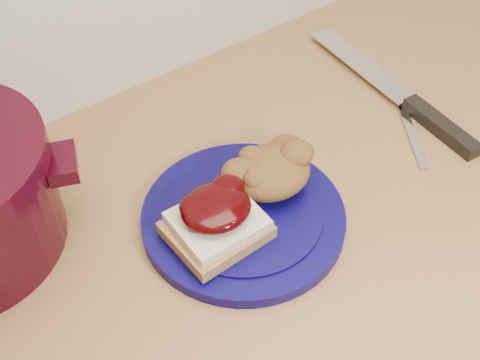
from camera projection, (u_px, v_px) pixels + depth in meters
plate at (243, 217)px, 0.72m from camera, size 0.26×0.26×0.02m
sandwich at (216, 219)px, 0.67m from camera, size 0.11×0.09×0.05m
stuffing_mound at (271, 172)px, 0.72m from camera, size 0.11×0.09×0.05m
chef_knife at (417, 108)px, 0.86m from camera, size 0.06×0.35×0.02m
butter_knife at (410, 129)px, 0.84m from camera, size 0.10×0.14×0.00m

